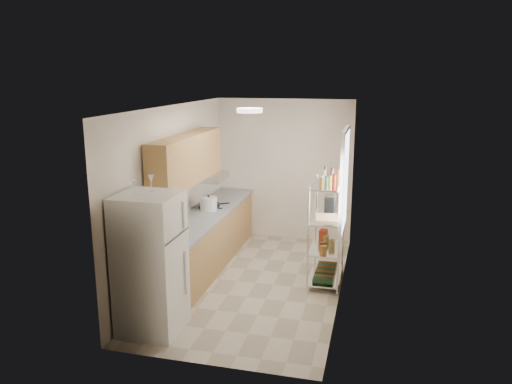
% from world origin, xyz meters
% --- Properties ---
extents(room, '(2.52, 4.42, 2.62)m').
position_xyz_m(room, '(0.00, 0.00, 1.30)').
color(room, '#BAAC97').
rests_on(room, ground).
extents(counter_run, '(0.63, 3.51, 0.90)m').
position_xyz_m(counter_run, '(-0.92, 0.44, 0.45)').
color(counter_run, tan).
rests_on(counter_run, ground).
extents(upper_cabinets, '(0.33, 2.20, 0.72)m').
position_xyz_m(upper_cabinets, '(-1.05, 0.10, 1.81)').
color(upper_cabinets, tan).
rests_on(upper_cabinets, room).
extents(range_hood, '(0.50, 0.60, 0.12)m').
position_xyz_m(range_hood, '(-1.00, 0.90, 1.39)').
color(range_hood, '#B7BABC').
rests_on(range_hood, room).
extents(window, '(0.06, 1.00, 1.46)m').
position_xyz_m(window, '(1.23, 0.35, 1.55)').
color(window, white).
rests_on(window, room).
extents(bakers_rack, '(0.45, 0.90, 1.73)m').
position_xyz_m(bakers_rack, '(1.00, 0.30, 1.11)').
color(bakers_rack, silver).
rests_on(bakers_rack, ground).
extents(ceiling_dome, '(0.34, 0.34, 0.05)m').
position_xyz_m(ceiling_dome, '(0.00, -0.30, 2.57)').
color(ceiling_dome, white).
rests_on(ceiling_dome, room).
extents(refrigerator, '(0.70, 0.70, 1.70)m').
position_xyz_m(refrigerator, '(-0.87, -1.63, 0.85)').
color(refrigerator, white).
rests_on(refrigerator, ground).
extents(wine_glass_a, '(0.07, 0.07, 0.18)m').
position_xyz_m(wine_glass_a, '(-0.97, -1.73, 1.79)').
color(wine_glass_a, silver).
rests_on(wine_glass_a, refrigerator).
extents(wine_glass_b, '(0.07, 0.07, 0.21)m').
position_xyz_m(wine_glass_b, '(-0.86, -1.52, 1.80)').
color(wine_glass_b, silver).
rests_on(wine_glass_b, refrigerator).
extents(rice_cooker, '(0.27, 0.27, 0.22)m').
position_xyz_m(rice_cooker, '(-0.92, 0.60, 1.01)').
color(rice_cooker, silver).
rests_on(rice_cooker, counter_run).
extents(frying_pan_large, '(0.32, 0.32, 0.05)m').
position_xyz_m(frying_pan_large, '(-1.01, 0.74, 0.92)').
color(frying_pan_large, black).
rests_on(frying_pan_large, counter_run).
extents(frying_pan_small, '(0.32, 0.32, 0.05)m').
position_xyz_m(frying_pan_small, '(-0.93, 0.86, 0.92)').
color(frying_pan_small, black).
rests_on(frying_pan_small, counter_run).
extents(cutting_board, '(0.37, 0.45, 0.03)m').
position_xyz_m(cutting_board, '(1.01, 0.20, 1.02)').
color(cutting_board, tan).
rests_on(cutting_board, bakers_rack).
extents(espresso_machine, '(0.15, 0.22, 0.25)m').
position_xyz_m(espresso_machine, '(1.01, 0.63, 1.14)').
color(espresso_machine, black).
rests_on(espresso_machine, bakers_rack).
extents(storage_bag, '(0.13, 0.16, 0.16)m').
position_xyz_m(storage_bag, '(0.93, 0.57, 0.64)').
color(storage_bag, '#9D2B13').
rests_on(storage_bag, bakers_rack).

